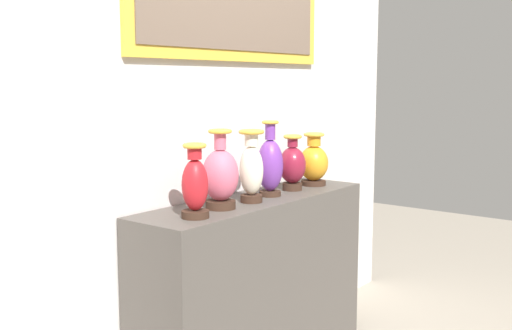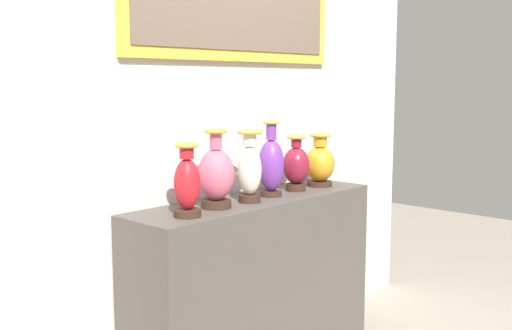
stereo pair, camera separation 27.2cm
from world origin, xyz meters
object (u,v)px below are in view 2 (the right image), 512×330
object	(u,v)px
vase_violet	(271,165)
vase_burgundy	(296,165)
vase_amber	(320,163)
vase_crimson	(187,184)
vase_rose	(216,175)
vase_ivory	(250,168)

from	to	relation	value
vase_violet	vase_burgundy	distance (m)	0.23
vase_violet	vase_burgundy	size ratio (longest dim) A/B	1.29
vase_burgundy	vase_amber	world-z (taller)	vase_burgundy
vase_burgundy	vase_amber	bearing A→B (deg)	-0.80
vase_crimson	vase_violet	xyz separation A→B (m)	(0.66, 0.06, 0.02)
vase_rose	vase_amber	size ratio (longest dim) A/B	1.23
vase_ivory	vase_rose	bearing A→B (deg)	175.52
vase_rose	vase_amber	bearing A→B (deg)	1.03
vase_rose	vase_burgundy	bearing A→B (deg)	1.65
vase_amber	vase_rose	bearing A→B (deg)	-178.97
vase_ivory	vase_burgundy	world-z (taller)	vase_ivory
vase_rose	vase_ivory	distance (m)	0.23
vase_crimson	vase_burgundy	distance (m)	0.89
vase_rose	vase_ivory	xyz separation A→B (m)	(0.23, -0.02, 0.01)
vase_burgundy	vase_crimson	bearing A→B (deg)	-175.82
vase_burgundy	vase_amber	distance (m)	0.22
vase_ivory	vase_burgundy	bearing A→B (deg)	4.85
vase_crimson	vase_amber	world-z (taller)	vase_crimson
vase_ivory	vase_amber	world-z (taller)	vase_ivory
vase_crimson	vase_violet	distance (m)	0.66
vase_rose	vase_violet	size ratio (longest dim) A/B	0.95
vase_crimson	vase_violet	bearing A→B (deg)	4.95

